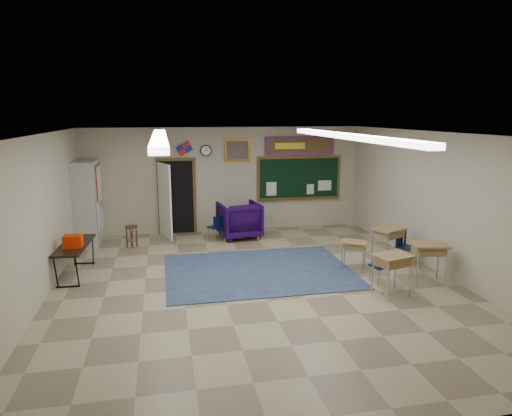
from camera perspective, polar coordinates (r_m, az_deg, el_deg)
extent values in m
plane|color=tan|center=(9.26, 0.16, -9.63)|extent=(9.00, 9.00, 0.00)
cube|color=#A9A289|center=(13.20, -3.83, 3.54)|extent=(8.00, 0.04, 3.00)
cube|color=#A9A289|center=(4.71, 11.67, -11.97)|extent=(8.00, 0.04, 3.00)
cube|color=#A9A289|center=(8.94, -25.83, -1.57)|extent=(0.04, 9.00, 3.00)
cube|color=#A9A289|center=(10.40, 22.30, 0.46)|extent=(0.04, 9.00, 3.00)
cube|color=silver|center=(8.64, 0.17, 9.25)|extent=(8.00, 9.00, 0.04)
cube|color=#384D6C|center=(10.03, 0.35, -7.86)|extent=(4.00, 3.00, 0.02)
cube|color=black|center=(13.15, -9.86, 1.37)|extent=(0.95, 0.04, 2.10)
cube|color=silver|center=(12.71, -11.34, 0.87)|extent=(0.35, 0.86, 2.05)
cube|color=brown|center=(13.64, 5.40, 3.78)|extent=(2.55, 0.05, 1.30)
cube|color=black|center=(13.63, 5.42, 3.77)|extent=(2.40, 0.03, 1.15)
cube|color=brown|center=(13.68, 5.42, 1.25)|extent=(2.40, 0.12, 0.04)
cube|color=red|center=(13.54, 5.48, 7.76)|extent=(2.10, 0.04, 0.55)
cube|color=brown|center=(13.53, 5.49, 7.76)|extent=(1.90, 0.03, 0.40)
cube|color=olive|center=(13.13, -2.34, 7.24)|extent=(0.75, 0.05, 0.65)
cube|color=#A51466|center=(13.11, -2.33, 7.24)|extent=(0.62, 0.03, 0.52)
cylinder|color=black|center=(13.01, -6.28, 7.14)|extent=(0.32, 0.05, 0.32)
cylinder|color=white|center=(13.00, -6.28, 7.14)|extent=(0.26, 0.02, 0.26)
cube|color=#A4A4A0|center=(12.66, -20.31, 0.64)|extent=(0.55, 1.25, 2.20)
imported|color=#190533|center=(12.58, -2.11, -1.50)|extent=(1.20, 1.23, 0.99)
cube|color=#997747|center=(10.18, 12.19, -4.20)|extent=(0.67, 0.62, 0.04)
cube|color=brown|center=(10.21, 12.17, -4.68)|extent=(0.57, 0.53, 0.11)
cube|color=#997747|center=(10.80, 16.25, -2.55)|extent=(0.84, 0.76, 0.05)
cube|color=brown|center=(10.83, 16.22, -3.13)|extent=(0.72, 0.64, 0.14)
cube|color=#997747|center=(8.87, 16.74, -5.76)|extent=(0.78, 0.66, 0.04)
cube|color=brown|center=(8.90, 16.70, -6.45)|extent=(0.67, 0.56, 0.13)
cube|color=#997747|center=(9.78, 20.87, -4.33)|extent=(0.77, 0.64, 0.05)
cube|color=brown|center=(9.81, 20.82, -4.97)|extent=(0.67, 0.54, 0.14)
cube|color=black|center=(10.35, -21.75, -4.35)|extent=(0.66, 1.68, 0.05)
cube|color=red|center=(10.09, -21.93, -3.87)|extent=(0.37, 0.27, 0.26)
cylinder|color=#483015|center=(12.07, -15.34, -2.26)|extent=(0.32, 0.32, 0.04)
torus|color=#483015|center=(12.16, -15.25, -3.89)|extent=(0.26, 0.26, 0.02)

